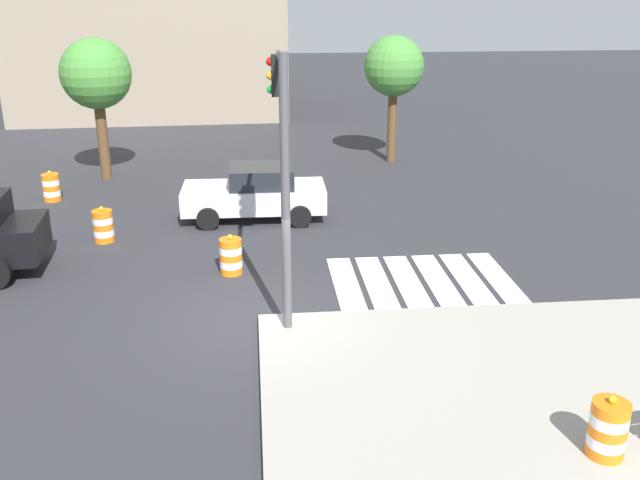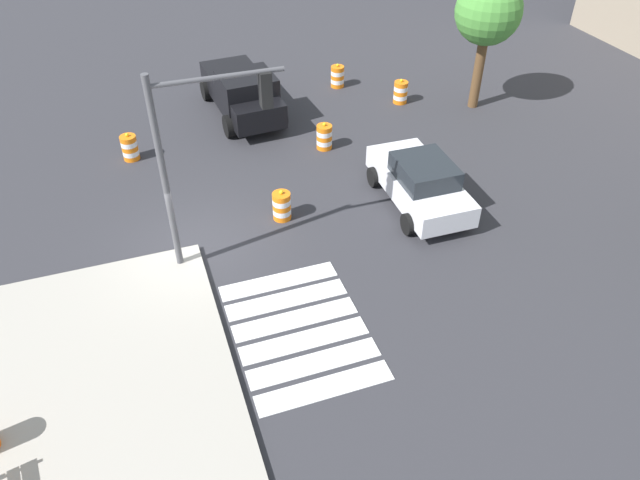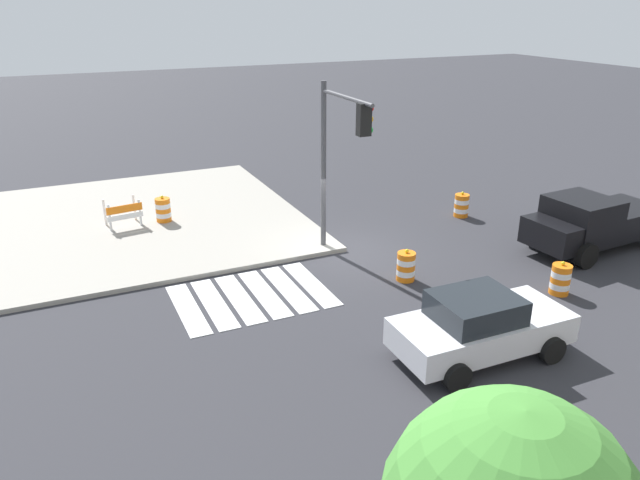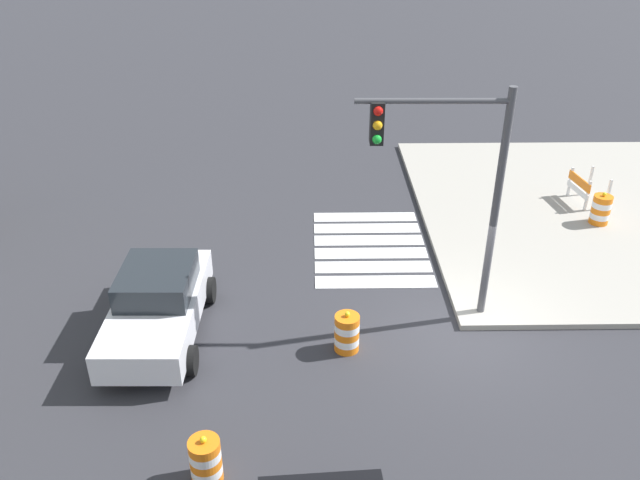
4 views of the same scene
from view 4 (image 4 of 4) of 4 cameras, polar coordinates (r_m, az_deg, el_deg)
name	(u,v)px [view 4 (image 4 of 4)]	position (r m, az deg, el deg)	size (l,w,h in m)	color
ground_plane	(460,331)	(15.66, 12.30, -7.85)	(120.00, 120.00, 0.00)	#2D2D33
sidewalk_corner	(610,212)	(22.44, 24.24, 2.29)	(12.00, 12.00, 0.15)	#9E998E
crosswalk_stripes	(370,247)	(18.68, 4.43, -0.60)	(4.35, 3.20, 0.02)	silver
sports_car	(158,304)	(15.24, -14.16, -5.50)	(4.33, 2.19, 1.63)	silver
traffic_barrel_near_corner	(206,461)	(11.99, -10.08, -18.67)	(0.56, 0.56, 1.02)	orange
traffic_barrel_crosswalk_end	(347,333)	(14.51, 2.39, -8.20)	(0.56, 0.56, 1.02)	orange
traffic_barrel_on_sidewalk	(601,209)	(21.19, 23.59, 2.49)	(0.56, 0.56, 1.02)	orange
construction_barricade	(583,186)	(22.32, 22.26, 4.42)	(1.33, 0.94, 1.00)	silver
traffic_light_pole	(449,167)	(14.13, 11.32, 6.35)	(0.47, 3.29, 5.50)	#4C4C51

